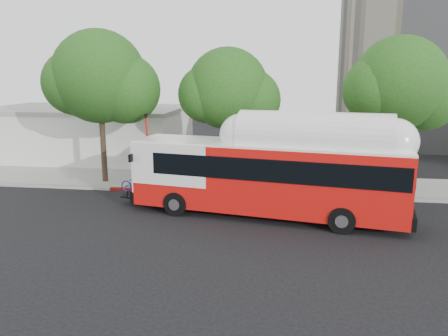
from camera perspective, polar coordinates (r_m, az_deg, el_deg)
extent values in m
plane|color=black|center=(22.18, 1.01, -6.23)|extent=(120.00, 120.00, 0.00)
cube|color=gray|center=(28.36, 2.59, -1.95)|extent=(60.00, 5.00, 0.15)
cube|color=gray|center=(25.86, 2.05, -3.35)|extent=(60.00, 0.30, 0.15)
cube|color=maroon|center=(26.32, -4.47, -3.09)|extent=(10.00, 0.32, 0.16)
cylinder|color=#2D2116|center=(29.05, -15.55, 3.92)|extent=(0.36, 0.36, 6.08)
sphere|color=#1A4E16|center=(28.78, -15.99, 11.42)|extent=(5.80, 5.80, 5.80)
sphere|color=#1A4E16|center=(28.38, -12.74, 10.05)|extent=(4.35, 4.35, 4.35)
cylinder|color=#2D2116|center=(27.45, 0.46, 3.23)|extent=(0.36, 0.36, 5.44)
sphere|color=#1A4E16|center=(27.12, 0.48, 10.34)|extent=(5.00, 5.00, 5.00)
sphere|color=#1A4E16|center=(27.21, 3.43, 8.89)|extent=(3.75, 3.75, 3.75)
cylinder|color=#2D2116|center=(27.77, 21.35, 2.82)|extent=(0.36, 0.36, 5.76)
sphere|color=#1A4E16|center=(27.46, 21.94, 10.24)|extent=(5.40, 5.40, 5.40)
sphere|color=#1A4E16|center=(28.07, 24.70, 8.56)|extent=(4.05, 4.05, 4.05)
cube|color=silver|center=(38.91, -17.33, 4.28)|extent=(16.00, 10.00, 4.00)
cube|color=gray|center=(38.70, -17.52, 7.36)|extent=(16.20, 10.20, 0.30)
cube|color=red|center=(21.69, 5.55, -1.21)|extent=(13.64, 5.21, 3.22)
cube|color=black|center=(21.44, 7.04, 0.42)|extent=(12.34, 5.04, 1.06)
cube|color=white|center=(21.37, 5.64, 3.11)|extent=(13.62, 5.12, 0.11)
cube|color=white|center=(20.96, 11.61, 3.54)|extent=(7.39, 3.45, 0.61)
cube|color=black|center=(24.62, -11.31, -3.23)|extent=(1.23, 2.13, 0.07)
imported|color=#262199|center=(24.48, -11.36, -2.03)|extent=(0.99, 1.99, 1.00)
cylinder|color=red|center=(27.04, -9.96, 1.82)|extent=(0.13, 0.13, 4.43)
cube|color=black|center=(26.72, -10.14, 6.73)|extent=(0.06, 0.44, 0.28)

